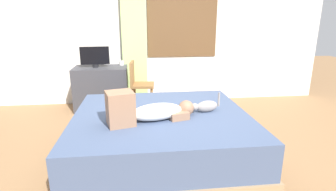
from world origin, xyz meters
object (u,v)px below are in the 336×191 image
at_px(tv_monitor, 95,57).
at_px(cup, 121,63).
at_px(bed, 161,135).
at_px(desk, 102,88).
at_px(person_lying, 148,110).
at_px(chair_by_desk, 138,82).
at_px(cat, 206,106).

bearing_deg(tv_monitor, cup, 22.42).
bearing_deg(bed, desk, 116.04).
distance_m(person_lying, desk, 2.15).
height_order(person_lying, cup, person_lying).
relative_size(person_lying, desk, 1.04).
bearing_deg(person_lying, chair_by_desk, 92.71).
xyz_separation_m(cup, chair_by_desk, (0.29, -0.40, -0.27)).
bearing_deg(cup, cat, -62.43).
bearing_deg(desk, tv_monitor, -180.00).
height_order(desk, tv_monitor, tv_monitor).
bearing_deg(desk, person_lying, -70.13).
bearing_deg(bed, tv_monitor, 117.99).
xyz_separation_m(cat, desk, (-1.39, 1.81, -0.21)).
distance_m(person_lying, chair_by_desk, 1.79).
distance_m(desk, tv_monitor, 0.56).
height_order(bed, desk, desk).
bearing_deg(desk, cup, 26.71).
relative_size(tv_monitor, chair_by_desk, 0.56).
xyz_separation_m(bed, desk, (-0.88, 1.81, 0.12)).
bearing_deg(person_lying, tv_monitor, 111.80).
bearing_deg(bed, cup, 104.96).
height_order(cat, cup, cup).
bearing_deg(chair_by_desk, cup, 125.63).
relative_size(person_lying, cup, 11.58).
bearing_deg(bed, person_lying, -128.23).
height_order(cat, chair_by_desk, chair_by_desk).
xyz_separation_m(bed, cup, (-0.53, 1.98, 0.53)).
xyz_separation_m(bed, chair_by_desk, (-0.24, 1.58, 0.26)).
distance_m(cat, chair_by_desk, 1.75).
distance_m(tv_monitor, cup, 0.49).
bearing_deg(bed, chair_by_desk, 98.69).
xyz_separation_m(desk, chair_by_desk, (0.64, -0.22, 0.14)).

